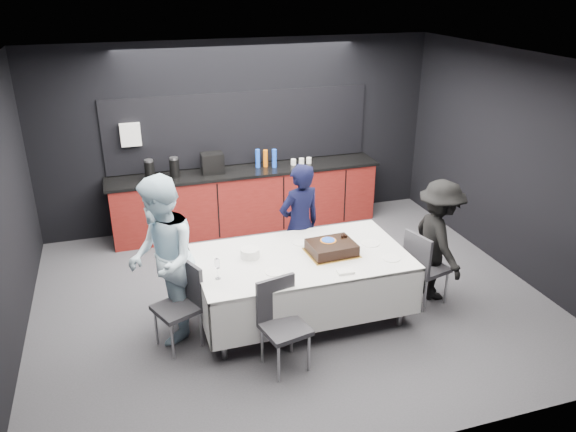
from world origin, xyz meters
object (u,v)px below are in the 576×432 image
object	(u,v)px
cake_assembly	(332,248)
chair_right	(423,263)
plate_stack	(250,253)
chair_left	(183,299)
party_table	(301,267)
champagne_flute	(217,265)
person_left	(162,260)
chair_near	(281,317)
person_right	(438,240)
person_center	(300,225)

from	to	relation	value
cake_assembly	chair_right	world-z (taller)	cake_assembly
plate_stack	chair_left	world-z (taller)	chair_left
party_table	champagne_flute	bearing A→B (deg)	-167.23
champagne_flute	person_left	bearing A→B (deg)	147.95
plate_stack	chair_near	world-z (taller)	chair_near
chair_near	person_right	bearing A→B (deg)	17.81
champagne_flute	person_left	size ratio (longest dim) A/B	0.12
person_center	chair_near	bearing A→B (deg)	50.03
party_table	person_center	xyz separation A→B (m)	(0.23, 0.75, 0.15)
cake_assembly	chair_right	bearing A→B (deg)	-6.04
champagne_flute	person_left	xyz separation A→B (m)	(-0.52, 0.32, -0.03)
party_table	person_left	world-z (taller)	person_left
chair_left	person_right	world-z (taller)	person_right
chair_left	person_left	bearing A→B (deg)	127.44
plate_stack	chair_near	bearing A→B (deg)	-84.33
chair_near	cake_assembly	bearing A→B (deg)	41.02
cake_assembly	person_right	world-z (taller)	person_right
chair_left	person_center	bearing A→B (deg)	28.57
cake_assembly	person_right	bearing A→B (deg)	-0.11
person_center	person_left	size ratio (longest dim) A/B	0.87
chair_left	person_left	distance (m)	0.46
plate_stack	chair_left	bearing A→B (deg)	-162.74
party_table	cake_assembly	distance (m)	0.40
chair_near	party_table	bearing A→B (deg)	57.98
party_table	chair_right	world-z (taller)	chair_right
party_table	person_right	world-z (taller)	person_right
party_table	person_right	bearing A→B (deg)	-1.61
party_table	chair_left	bearing A→B (deg)	-175.50
chair_right	chair_near	world-z (taller)	same
cake_assembly	person_left	bearing A→B (deg)	175.42
chair_near	person_right	world-z (taller)	person_right
cake_assembly	person_center	world-z (taller)	person_center
chair_left	person_center	xyz separation A→B (m)	(1.57, 0.85, 0.26)
chair_left	chair_right	xyz separation A→B (m)	(2.78, -0.06, 0.00)
cake_assembly	chair_left	size ratio (longest dim) A/B	0.60
person_right	cake_assembly	bearing A→B (deg)	94.56
party_table	person_center	distance (m)	0.80
cake_assembly	person_center	size ratio (longest dim) A/B	0.35
person_center	person_left	bearing A→B (deg)	5.47
champagne_flute	person_center	size ratio (longest dim) A/B	0.14
champagne_flute	chair_right	distance (m)	2.45
person_center	cake_assembly	bearing A→B (deg)	82.68
chair_left	chair_near	world-z (taller)	same
chair_left	person_right	distance (m)	3.03
chair_near	person_left	world-z (taller)	person_left
chair_left	person_right	bearing A→B (deg)	1.09
cake_assembly	chair_left	distance (m)	1.70
chair_left	chair_right	bearing A→B (deg)	-1.17
cake_assembly	person_left	distance (m)	1.84
chair_left	chair_near	xyz separation A→B (m)	(0.88, -0.63, 0.00)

